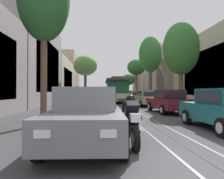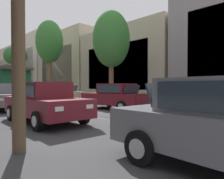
{
  "view_description": "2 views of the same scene",
  "coord_description": "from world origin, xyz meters",
  "px_view_note": "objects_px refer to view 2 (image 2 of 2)",
  "views": [
    {
      "loc": [
        -2.28,
        -3.76,
        1.46
      ],
      "look_at": [
        -0.22,
        27.16,
        1.78
      ],
      "focal_mm": 32.42,
      "sensor_mm": 36.0,
      "label": 1
    },
    {
      "loc": [
        -6.38,
        0.89,
        1.44
      ],
      "look_at": [
        1.29,
        8.84,
        1.24
      ],
      "focal_mm": 33.14,
      "sensor_mm": 36.0,
      "label": 2
    }
  ],
  "objects_px": {
    "street_tree_kerb_right_mid": "(49,42)",
    "fire_hydrant": "(221,107)",
    "street_tree_kerb_right_fourth": "(16,56)",
    "parked_car_maroon_fifth_right": "(12,91)",
    "parked_car_beige_fourth_right": "(33,92)",
    "parked_car_maroon_second_right": "(115,96)",
    "cable_car_trolley": "(3,84)",
    "parked_car_beige_mid_right": "(62,94)",
    "parked_car_maroon_second_left": "(45,102)",
    "street_tree_kerb_right_second": "(111,40)",
    "pedestrian_on_right_pavement": "(27,90)",
    "parked_car_grey_mid_left": "(1,96)"
  },
  "relations": [
    {
      "from": "street_tree_kerb_right_mid",
      "to": "pedestrian_on_right_pavement",
      "type": "distance_m",
      "value": 9.44
    },
    {
      "from": "parked_car_beige_mid_right",
      "to": "pedestrian_on_right_pavement",
      "type": "relative_size",
      "value": 2.78
    },
    {
      "from": "parked_car_maroon_second_left",
      "to": "pedestrian_on_right_pavement",
      "type": "distance_m",
      "value": 22.43
    },
    {
      "from": "street_tree_kerb_right_fourth",
      "to": "pedestrian_on_right_pavement",
      "type": "relative_size",
      "value": 4.68
    },
    {
      "from": "parked_car_grey_mid_left",
      "to": "pedestrian_on_right_pavement",
      "type": "bearing_deg",
      "value": 63.56
    },
    {
      "from": "parked_car_maroon_second_right",
      "to": "parked_car_beige_fourth_right",
      "type": "bearing_deg",
      "value": 90.14
    },
    {
      "from": "parked_car_maroon_second_right",
      "to": "fire_hydrant",
      "type": "relative_size",
      "value": 5.25
    },
    {
      "from": "parked_car_maroon_second_right",
      "to": "street_tree_kerb_right_mid",
      "type": "height_order",
      "value": "street_tree_kerb_right_mid"
    },
    {
      "from": "parked_car_maroon_second_left",
      "to": "street_tree_kerb_right_fourth",
      "type": "xyz_separation_m",
      "value": [
        7.28,
        24.44,
        5.09
      ]
    },
    {
      "from": "parked_car_beige_fourth_right",
      "to": "street_tree_kerb_right_fourth",
      "type": "height_order",
      "value": "street_tree_kerb_right_fourth"
    },
    {
      "from": "pedestrian_on_right_pavement",
      "to": "parked_car_maroon_second_left",
      "type": "bearing_deg",
      "value": -109.88
    },
    {
      "from": "parked_car_beige_mid_right",
      "to": "fire_hydrant",
      "type": "bearing_deg",
      "value": -82.76
    },
    {
      "from": "street_tree_kerb_right_fourth",
      "to": "parked_car_maroon_second_left",
      "type": "bearing_deg",
      "value": -106.6
    },
    {
      "from": "parked_car_maroon_second_right",
      "to": "parked_car_beige_mid_right",
      "type": "height_order",
      "value": "same"
    },
    {
      "from": "street_tree_kerb_right_fourth",
      "to": "parked_car_beige_mid_right",
      "type": "bearing_deg",
      "value": -97.23
    },
    {
      "from": "parked_car_maroon_second_left",
      "to": "street_tree_kerb_right_fourth",
      "type": "distance_m",
      "value": 26.0
    },
    {
      "from": "parked_car_beige_fourth_right",
      "to": "street_tree_kerb_right_mid",
      "type": "height_order",
      "value": "street_tree_kerb_right_mid"
    },
    {
      "from": "street_tree_kerb_right_fourth",
      "to": "street_tree_kerb_right_mid",
      "type": "bearing_deg",
      "value": -91.36
    },
    {
      "from": "parked_car_maroon_fifth_right",
      "to": "street_tree_kerb_right_fourth",
      "type": "relative_size",
      "value": 0.59
    },
    {
      "from": "street_tree_kerb_right_mid",
      "to": "parked_car_grey_mid_left",
      "type": "bearing_deg",
      "value": -133.07
    },
    {
      "from": "parked_car_beige_mid_right",
      "to": "street_tree_kerb_right_fourth",
      "type": "height_order",
      "value": "street_tree_kerb_right_fourth"
    },
    {
      "from": "parked_car_maroon_second_right",
      "to": "street_tree_kerb_right_fourth",
      "type": "distance_m",
      "value": 23.86
    },
    {
      "from": "parked_car_maroon_second_left",
      "to": "parked_car_maroon_second_right",
      "type": "distance_m",
      "value": 5.29
    },
    {
      "from": "parked_car_beige_mid_right",
      "to": "parked_car_maroon_fifth_right",
      "type": "distance_m",
      "value": 12.54
    },
    {
      "from": "fire_hydrant",
      "to": "parked_car_beige_fourth_right",
      "type": "bearing_deg",
      "value": 94.99
    },
    {
      "from": "parked_car_maroon_fifth_right",
      "to": "street_tree_kerb_right_fourth",
      "type": "distance_m",
      "value": 6.97
    },
    {
      "from": "parked_car_grey_mid_left",
      "to": "parked_car_beige_fourth_right",
      "type": "relative_size",
      "value": 1.0
    },
    {
      "from": "parked_car_maroon_second_left",
      "to": "parked_car_beige_fourth_right",
      "type": "relative_size",
      "value": 1.0
    },
    {
      "from": "fire_hydrant",
      "to": "parked_car_maroon_fifth_right",
      "type": "bearing_deg",
      "value": 93.22
    },
    {
      "from": "street_tree_kerb_right_mid",
      "to": "street_tree_kerb_right_fourth",
      "type": "height_order",
      "value": "street_tree_kerb_right_mid"
    },
    {
      "from": "parked_car_maroon_second_left",
      "to": "street_tree_kerb_right_second",
      "type": "relative_size",
      "value": 0.62
    },
    {
      "from": "parked_car_grey_mid_left",
      "to": "parked_car_beige_fourth_right",
      "type": "xyz_separation_m",
      "value": [
        5.08,
        7.45,
        0.0
      ]
    },
    {
      "from": "parked_car_grey_mid_left",
      "to": "pedestrian_on_right_pavement",
      "type": "distance_m",
      "value": 17.05
    },
    {
      "from": "street_tree_kerb_right_mid",
      "to": "cable_car_trolley",
      "type": "xyz_separation_m",
      "value": [
        -4.39,
        1.01,
        -4.52
      ]
    },
    {
      "from": "parked_car_maroon_second_right",
      "to": "street_tree_kerb_right_second",
      "type": "xyz_separation_m",
      "value": [
        1.85,
        2.28,
        4.12
      ]
    },
    {
      "from": "parked_car_maroon_second_right",
      "to": "parked_car_beige_mid_right",
      "type": "distance_m",
      "value": 6.35
    },
    {
      "from": "parked_car_maroon_second_right",
      "to": "pedestrian_on_right_pavement",
      "type": "relative_size",
      "value": 2.78
    },
    {
      "from": "street_tree_kerb_right_fourth",
      "to": "fire_hydrant",
      "type": "distance_m",
      "value": 29.25
    },
    {
      "from": "parked_car_beige_fourth_right",
      "to": "fire_hydrant",
      "type": "distance_m",
      "value": 17.64
    },
    {
      "from": "parked_car_maroon_second_right",
      "to": "parked_car_maroon_fifth_right",
      "type": "height_order",
      "value": "same"
    },
    {
      "from": "parked_car_grey_mid_left",
      "to": "street_tree_kerb_right_mid",
      "type": "bearing_deg",
      "value": 46.93
    },
    {
      "from": "parked_car_maroon_fifth_right",
      "to": "street_tree_kerb_right_mid",
      "type": "height_order",
      "value": "street_tree_kerb_right_mid"
    },
    {
      "from": "parked_car_maroon_second_left",
      "to": "street_tree_kerb_right_fourth",
      "type": "relative_size",
      "value": 0.59
    },
    {
      "from": "cable_car_trolley",
      "to": "parked_car_maroon_second_right",
      "type": "bearing_deg",
      "value": -79.1
    },
    {
      "from": "street_tree_kerb_right_mid",
      "to": "fire_hydrant",
      "type": "height_order",
      "value": "street_tree_kerb_right_mid"
    },
    {
      "from": "street_tree_kerb_right_mid",
      "to": "cable_car_trolley",
      "type": "relative_size",
      "value": 0.94
    },
    {
      "from": "cable_car_trolley",
      "to": "parked_car_beige_mid_right",
      "type": "bearing_deg",
      "value": -69.47
    },
    {
      "from": "street_tree_kerb_right_fourth",
      "to": "parked_car_maroon_fifth_right",
      "type": "bearing_deg",
      "value": -114.88
    },
    {
      "from": "street_tree_kerb_right_mid",
      "to": "street_tree_kerb_right_fourth",
      "type": "xyz_separation_m",
      "value": [
        0.26,
        11.14,
        -0.3
      ]
    },
    {
      "from": "parked_car_grey_mid_left",
      "to": "cable_car_trolley",
      "type": "xyz_separation_m",
      "value": [
        2.59,
        8.48,
        0.86
      ]
    }
  ]
}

